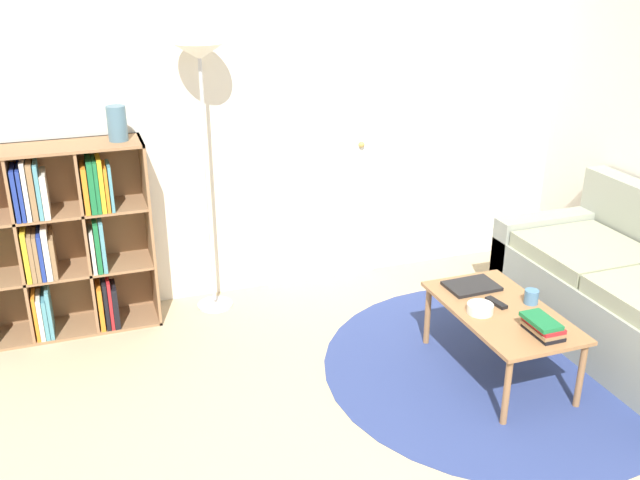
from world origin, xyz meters
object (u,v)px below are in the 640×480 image
(bookshelf, at_px, (45,243))
(cup, at_px, (531,297))
(vase_on_shelf, at_px, (117,123))
(bowl, at_px, (480,308))
(couch, at_px, (639,300))
(floor_lamp, at_px, (201,82))
(coffee_table, at_px, (501,316))
(laptop, at_px, (472,286))

(bookshelf, bearing_deg, cup, -27.89)
(bookshelf, bearing_deg, vase_on_shelf, -0.52)
(vase_on_shelf, bearing_deg, bookshelf, 179.48)
(bowl, relative_size, cup, 1.77)
(couch, bearing_deg, bookshelf, 157.92)
(floor_lamp, relative_size, bowl, 12.15)
(bookshelf, distance_m, coffee_table, 2.79)
(couch, bearing_deg, floor_lamp, 150.00)
(cup, bearing_deg, vase_on_shelf, 146.74)
(bookshelf, height_order, laptop, bookshelf)
(couch, relative_size, coffee_table, 1.85)
(laptop, distance_m, vase_on_shelf, 2.34)
(bowl, bearing_deg, couch, -0.04)
(floor_lamp, relative_size, coffee_table, 1.87)
(vase_on_shelf, bearing_deg, floor_lamp, -0.76)
(bowl, height_order, vase_on_shelf, vase_on_shelf)
(coffee_table, distance_m, laptop, 0.31)
(couch, bearing_deg, vase_on_shelf, 154.56)
(laptop, relative_size, vase_on_shelf, 1.47)
(laptop, xyz_separation_m, bowl, (-0.12, -0.29, 0.02))
(laptop, bearing_deg, bookshelf, 155.56)
(coffee_table, relative_size, cup, 11.48)
(floor_lamp, bearing_deg, bookshelf, 179.36)
(coffee_table, xyz_separation_m, cup, (0.20, 0.01, 0.08))
(bookshelf, height_order, coffee_table, bookshelf)
(cup, relative_size, vase_on_shelf, 0.39)
(bookshelf, height_order, bowl, bookshelf)
(bookshelf, height_order, cup, bookshelf)
(bookshelf, distance_m, floor_lamp, 1.39)
(laptop, distance_m, cup, 0.36)
(floor_lamp, xyz_separation_m, cup, (1.57, -1.36, -1.08))
(bowl, bearing_deg, bookshelf, 148.69)
(bookshelf, xyz_separation_m, bowl, (2.27, -1.38, -0.17))
(coffee_table, bearing_deg, laptop, 93.46)
(coffee_table, bearing_deg, couch, 0.45)
(couch, xyz_separation_m, vase_on_shelf, (-2.89, 1.37, 1.02))
(cup, xyz_separation_m, vase_on_shelf, (-2.09, 1.37, 0.87))
(floor_lamp, bearing_deg, couch, -30.00)
(couch, distance_m, coffee_table, 1.00)
(couch, distance_m, cup, 0.81)
(bookshelf, bearing_deg, couch, -22.08)
(bowl, xyz_separation_m, vase_on_shelf, (-1.76, 1.37, 0.88))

